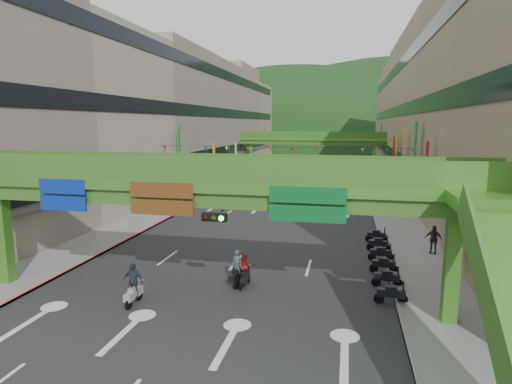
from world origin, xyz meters
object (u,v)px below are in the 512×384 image
scooter_rider_near (237,269)px  car_yellow (336,167)px  overpass_near (217,199)px  scooter_rider_mid (245,269)px  pedestrian_red (381,205)px  car_silver (264,172)px

scooter_rider_near → car_yellow: (3.42, 58.14, -0.18)m
overpass_near → scooter_rider_mid: (0.55, 2.98, -4.27)m
overpass_near → pedestrian_red: (8.87, 23.84, -4.41)m
scooter_rider_mid → car_yellow: (2.96, 58.23, -0.23)m
scooter_rider_mid → pedestrian_red: 22.46m
scooter_rider_mid → pedestrian_red: scooter_rider_mid is taller
overpass_near → car_yellow: overpass_near is taller
pedestrian_red → overpass_near: bearing=-137.3°
scooter_rider_mid → pedestrian_red: size_ratio=1.16×
scooter_rider_near → car_yellow: scooter_rider_near is taller
overpass_near → scooter_rider_mid: bearing=79.6°
car_yellow → overpass_near: bearing=-96.1°
overpass_near → scooter_rider_near: bearing=88.4°
scooter_rider_near → car_silver: scooter_rider_near is taller
scooter_rider_mid → car_silver: bearing=99.8°
scooter_rider_near → pedestrian_red: size_ratio=1.21×
overpass_near → car_yellow: (3.51, 61.21, -4.50)m
scooter_rider_near → car_silver: size_ratio=0.43×
overpass_near → car_silver: (-7.52, 49.75, -4.47)m
scooter_rider_near → car_yellow: bearing=86.6°
car_yellow → scooter_rider_near: bearing=-96.2°
scooter_rider_near → pedestrian_red: 22.55m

